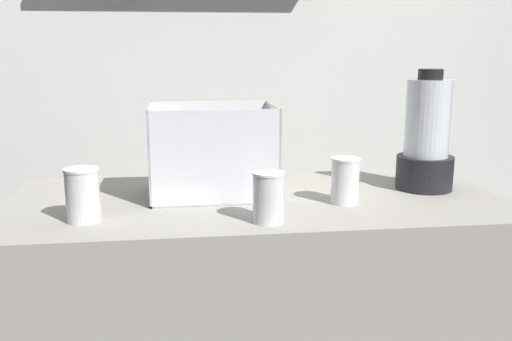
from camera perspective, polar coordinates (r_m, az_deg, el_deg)
back_wall_unit at (r=2.32m, az=-2.72°, el=10.95°), size 2.60×0.24×2.50m
carrot_display_bin at (r=1.64m, az=-4.50°, el=0.40°), size 0.35×0.24×0.26m
blender_pitcher at (r=1.77m, az=16.67°, el=2.87°), size 0.17×0.17×0.36m
juice_cup_pomegranate_far_left at (r=1.45m, az=-16.93°, el=-2.62°), size 0.09×0.09×0.13m
juice_cup_orange_left at (r=1.39m, az=1.17°, el=-3.02°), size 0.08×0.08×0.12m
juice_cup_mango_middle at (r=1.57m, az=8.89°, el=-1.22°), size 0.08×0.08×0.13m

